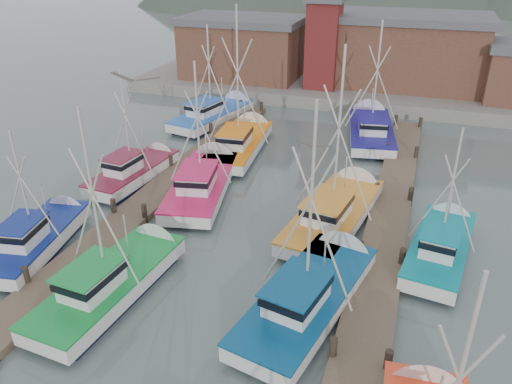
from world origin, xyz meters
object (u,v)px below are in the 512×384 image
(lookout_tower, at_px, (323,43))
(boat_8, at_px, (204,181))
(boat_12, at_px, (241,142))
(boat_4, at_px, (117,278))

(lookout_tower, xyz_separation_m, boat_8, (-2.55, -23.14, -4.87))
(boat_8, bearing_deg, lookout_tower, 71.97)
(boat_8, height_order, boat_12, boat_12)
(lookout_tower, relative_size, boat_4, 0.89)
(lookout_tower, height_order, boat_12, boat_12)
(lookout_tower, bearing_deg, boat_8, -96.28)
(lookout_tower, bearing_deg, boat_12, -99.57)
(boat_8, bearing_deg, boat_4, -98.97)
(boat_8, bearing_deg, boat_12, 79.29)
(boat_4, bearing_deg, lookout_tower, 91.08)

